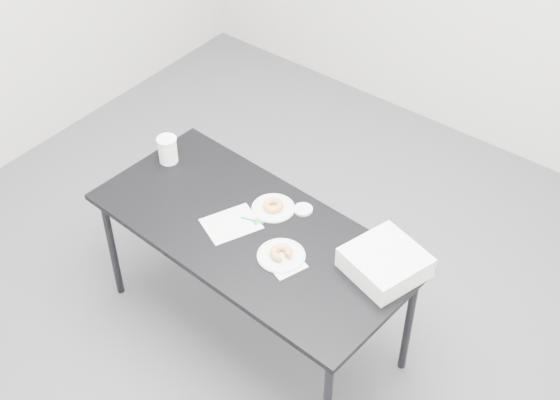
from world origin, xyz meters
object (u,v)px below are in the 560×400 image
Objects in this scene: plate_near at (281,256)px; pen at (252,220)px; donut_far at (273,205)px; coffee_cup at (168,150)px; bakery_box at (385,262)px; table at (252,238)px; plate_far at (273,208)px; scorecard at (231,224)px; donut_near at (281,253)px.

pen is at bearing 158.18° from plate_near.
coffee_cup is at bearing -176.00° from donut_far.
bakery_box is at bearing -1.43° from donut_far.
plate_far is (-0.01, 0.17, 0.06)m from table.
donut_far is at bearing -165.35° from bakery_box.
scorecard is 0.74m from bakery_box.
plate_far is at bearing 0.00° from donut_far.
scorecard is at bearing -113.50° from donut_far.
donut_far reaches higher than pen.
plate_far is (0.09, 0.20, 0.00)m from scorecard.
plate_near is at bearing -9.76° from table.
donut_near is (0.25, -0.10, 0.02)m from pen.
table is at bearing 166.63° from plate_near.
pen is 0.27m from donut_near.
coffee_cup reaches higher than donut_far.
plate_near is 0.71× the size of bakery_box.
table is 0.23m from plate_near.
table is at bearing -11.29° from coffee_cup.
scorecard is 1.20× the size of plate_far.
bakery_box is (0.63, -0.02, 0.03)m from donut_far.
donut_near is 0.32m from donut_far.
plate_near is at bearing -45.26° from plate_far.
bakery_box is (0.72, 0.19, 0.05)m from scorecard.
donut_near is at bearing -45.26° from plate_far.
plate_near is 0.02m from donut_near.
donut_near is (0.21, -0.05, 0.08)m from table.
coffee_cup is 1.27m from bakery_box.
pen is at bearing -100.38° from plate_far.
table is 7.71× the size of plate_far.
plate_near is at bearing -45.26° from donut_far.
scorecard is 0.58m from coffee_cup.
pen is 1.13× the size of donut_near.
pen is 0.66m from bakery_box.
scorecard is at bearing -160.58° from table.
plate_near is 1.51× the size of coffee_cup.
table is 13.79× the size of pen.
pen is 1.19× the size of donut_far.
bakery_box reaches higher than donut_near.
coffee_cup reaches higher than plate_far.
plate_far is 0.02m from donut_far.
table is at bearing 39.83° from scorecard.
donut_near is 0.71× the size of coffee_cup.
pen is 0.38× the size of bakery_box.
plate_far is (-0.22, 0.23, -0.02)m from donut_near.
donut_far is at bearing 90.52° from scorecard.
coffee_cup is at bearing -162.61° from bakery_box.
pen reaches higher than scorecard.
plate_far is 0.63m from bakery_box.
pen is at bearing -154.26° from bakery_box.
pen is 0.53× the size of plate_near.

